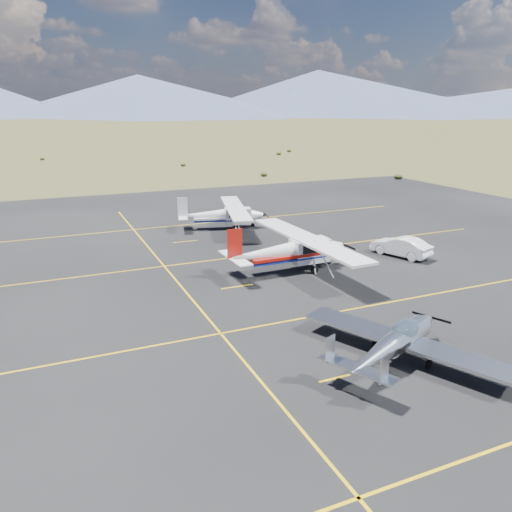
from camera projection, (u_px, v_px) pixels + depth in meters
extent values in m
plane|color=#383D1C|center=(355.00, 328.00, 23.54)|extent=(1600.00, 1600.00, 0.00)
cube|color=black|center=(287.00, 282.00, 29.68)|extent=(72.00, 72.00, 0.02)
cube|color=#B9BBC0|center=(404.00, 341.00, 20.65)|extent=(5.09, 8.85, 0.12)
ellipsoid|color=#99BFD8|center=(405.00, 330.00, 20.51)|extent=(1.90, 1.55, 0.83)
cube|color=#B9BBC0|center=(358.00, 368.00, 17.92)|extent=(1.89, 3.04, 0.06)
cube|color=#B9BBC0|center=(384.00, 369.00, 16.97)|extent=(0.53, 0.28, 1.01)
cube|color=#B9BBC0|center=(330.00, 349.00, 18.39)|extent=(0.53, 0.28, 1.01)
cylinder|color=black|center=(420.00, 340.00, 21.96)|extent=(0.35, 0.22, 0.34)
cylinder|color=black|center=(429.00, 364.00, 19.89)|extent=(0.41, 0.27, 0.40)
cylinder|color=black|center=(375.00, 345.00, 21.44)|extent=(0.41, 0.27, 0.40)
cube|color=silver|center=(310.00, 250.00, 32.06)|extent=(2.48, 1.34, 1.50)
cube|color=silver|center=(307.00, 239.00, 31.75)|extent=(2.05, 12.27, 0.16)
cube|color=black|center=(310.00, 246.00, 31.97)|extent=(1.81, 1.37, 0.61)
cube|color=#A5150D|center=(290.00, 255.00, 31.51)|extent=(5.59, 1.45, 0.20)
cube|color=#A5150D|center=(235.00, 244.00, 29.64)|extent=(0.95, 0.10, 1.78)
cube|color=silver|center=(235.00, 258.00, 29.90)|extent=(0.93, 3.58, 0.07)
cylinder|color=black|center=(328.00, 262.00, 32.93)|extent=(0.40, 0.12, 0.40)
cylinder|color=black|center=(314.00, 270.00, 31.18)|extent=(0.49, 0.16, 0.49)
cylinder|color=black|center=(296.00, 260.00, 33.21)|extent=(0.49, 0.16, 0.49)
cube|color=white|center=(238.00, 216.00, 42.70)|extent=(2.39, 1.64, 1.33)
cube|color=white|center=(235.00, 208.00, 42.47)|extent=(4.20, 10.91, 0.14)
cube|color=black|center=(238.00, 213.00, 42.62)|extent=(1.83, 1.53, 0.54)
cube|color=white|center=(223.00, 218.00, 42.53)|extent=(5.07, 2.35, 0.18)
cube|color=white|center=(182.00, 207.00, 41.73)|extent=(0.83, 0.28, 1.58)
cube|color=white|center=(183.00, 216.00, 41.96)|extent=(1.51, 3.25, 0.06)
cylinder|color=black|center=(252.00, 225.00, 43.14)|extent=(0.37, 0.18, 0.36)
cylinder|color=black|center=(236.00, 228.00, 41.91)|extent=(0.45, 0.23, 0.43)
cylinder|color=black|center=(233.00, 223.00, 43.87)|extent=(0.45, 0.23, 0.43)
imported|color=white|center=(401.00, 246.00, 34.69)|extent=(2.82, 4.43, 1.38)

